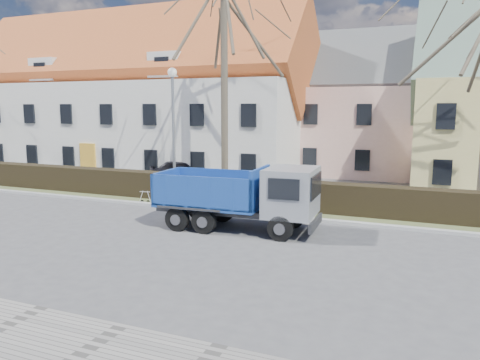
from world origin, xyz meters
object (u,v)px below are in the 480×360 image
at_px(dump_truck, 231,196).
at_px(parked_car_a, 183,171).
at_px(cart_frame, 141,196).
at_px(streetlight, 174,133).

distance_m(dump_truck, parked_car_a, 11.64).
bearing_deg(parked_car_a, dump_truck, -159.43).
bearing_deg(cart_frame, parked_car_a, 101.38).
xyz_separation_m(cart_frame, parked_car_a, (-1.30, 6.45, 0.36)).
height_order(streetlight, cart_frame, streetlight).
relative_size(dump_truck, streetlight, 0.96).
bearing_deg(cart_frame, streetlight, 73.36).
relative_size(cart_frame, parked_car_a, 0.18).
xyz_separation_m(streetlight, cart_frame, (-0.63, -2.10, -2.95)).
distance_m(streetlight, parked_car_a, 5.42).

